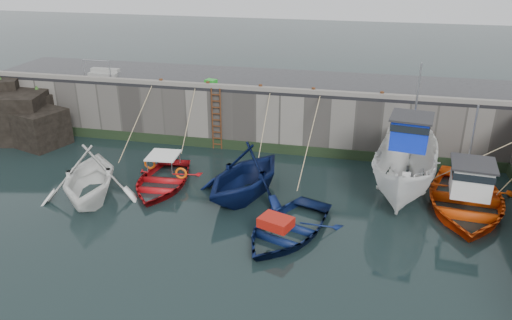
% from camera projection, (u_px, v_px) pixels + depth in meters
% --- Properties ---
extents(ground, '(120.00, 120.00, 0.00)m').
position_uv_depth(ground, '(189.00, 262.00, 16.57)').
color(ground, black).
rests_on(ground, ground).
extents(quay_back, '(30.00, 5.00, 3.00)m').
position_uv_depth(quay_back, '(265.00, 109.00, 27.18)').
color(quay_back, slate).
rests_on(quay_back, ground).
extents(road_back, '(30.00, 5.00, 0.16)m').
position_uv_depth(road_back, '(266.00, 80.00, 26.55)').
color(road_back, black).
rests_on(road_back, quay_back).
extents(kerb_back, '(30.00, 0.30, 0.20)m').
position_uv_depth(kerb_back, '(256.00, 88.00, 24.38)').
color(kerb_back, slate).
rests_on(kerb_back, road_back).
extents(algae_back, '(30.00, 0.08, 0.50)m').
position_uv_depth(algae_back, '(255.00, 147.00, 25.39)').
color(algae_back, black).
rests_on(algae_back, ground).
extents(rock_outcrop, '(5.85, 4.24, 3.41)m').
position_uv_depth(rock_outcrop, '(18.00, 116.00, 26.85)').
color(rock_outcrop, black).
rests_on(rock_outcrop, ground).
extents(ladder, '(0.51, 0.08, 3.20)m').
position_uv_depth(ladder, '(216.00, 119.00, 25.23)').
color(ladder, '#3F1E0F').
rests_on(ladder, ground).
extents(boat_near_white, '(5.58, 5.97, 2.54)m').
position_uv_depth(boat_near_white, '(92.00, 197.00, 20.85)').
color(boat_near_white, white).
rests_on(boat_near_white, ground).
extents(boat_near_white_rope, '(0.04, 4.75, 3.10)m').
position_uv_depth(boat_near_white_rope, '(138.00, 157.00, 24.87)').
color(boat_near_white_rope, tan).
rests_on(boat_near_white_rope, ground).
extents(boat_near_blue, '(3.60, 4.79, 0.94)m').
position_uv_depth(boat_near_blue, '(162.00, 185.00, 21.88)').
color(boat_near_blue, '#AC0E13').
rests_on(boat_near_blue, ground).
extents(boat_near_blue_rope, '(0.04, 3.45, 3.10)m').
position_uv_depth(boat_near_blue_rope, '(190.00, 154.00, 25.14)').
color(boat_near_blue_rope, tan).
rests_on(boat_near_blue_rope, ground).
extents(boat_near_blacktrim, '(5.61, 6.03, 2.59)m').
position_uv_depth(boat_near_blacktrim, '(245.00, 196.00, 20.97)').
color(boat_near_blacktrim, '#0A1540').
rests_on(boat_near_blacktrim, ground).
extents(boat_near_blacktrim_rope, '(0.04, 3.56, 3.10)m').
position_uv_depth(boat_near_blacktrim_rope, '(263.00, 161.00, 24.30)').
color(boat_near_blacktrim_rope, tan).
rests_on(boat_near_blacktrim_rope, ground).
extents(boat_near_navy, '(4.80, 5.61, 0.98)m').
position_uv_depth(boat_near_navy, '(287.00, 233.00, 18.24)').
color(boat_near_navy, '#0A173F').
rests_on(boat_near_navy, ground).
extents(boat_near_navy_rope, '(0.04, 5.62, 3.10)m').
position_uv_depth(boat_near_navy_rope, '(305.00, 177.00, 22.71)').
color(boat_near_navy_rope, tan).
rests_on(boat_near_navy_rope, ground).
extents(boat_far_white, '(3.56, 7.16, 5.65)m').
position_uv_depth(boat_far_white, '(406.00, 168.00, 20.88)').
color(boat_far_white, white).
rests_on(boat_far_white, ground).
extents(boat_far_orange, '(4.99, 6.58, 4.28)m').
position_uv_depth(boat_far_orange, '(465.00, 199.00, 19.82)').
color(boat_far_orange, '#E2460B').
rests_on(boat_far_orange, ground).
extents(fish_crate, '(0.64, 0.57, 0.30)m').
position_uv_depth(fish_crate, '(211.00, 82.00, 25.25)').
color(fish_crate, green).
rests_on(fish_crate, road_back).
extents(railing, '(1.60, 1.05, 1.00)m').
position_uv_depth(railing, '(104.00, 72.00, 27.09)').
color(railing, '#A5A8AD').
rests_on(railing, road_back).
extents(bollard_a, '(0.18, 0.18, 0.28)m').
position_uv_depth(bollard_a, '(161.00, 81.00, 25.46)').
color(bollard_a, '#3F1E0F').
rests_on(bollard_a, road_back).
extents(bollard_b, '(0.18, 0.18, 0.28)m').
position_uv_depth(bollard_b, '(208.00, 84.00, 24.96)').
color(bollard_b, '#3F1E0F').
rests_on(bollard_b, road_back).
extents(bollard_c, '(0.18, 0.18, 0.28)m').
position_uv_depth(bollard_c, '(260.00, 87.00, 24.41)').
color(bollard_c, '#3F1E0F').
rests_on(bollard_c, road_back).
extents(bollard_d, '(0.18, 0.18, 0.28)m').
position_uv_depth(bollard_d, '(313.00, 90.00, 23.88)').
color(bollard_d, '#3F1E0F').
rests_on(bollard_d, road_back).
extents(bollard_e, '(0.18, 0.18, 0.28)m').
position_uv_depth(bollard_e, '(382.00, 94.00, 23.24)').
color(bollard_e, '#3F1E0F').
rests_on(bollard_e, road_back).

